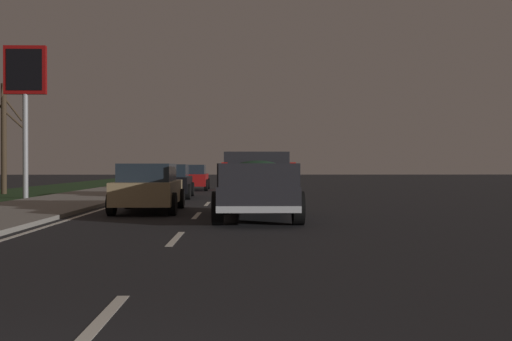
{
  "coord_description": "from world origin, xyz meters",
  "views": [
    {
      "loc": [
        -2.77,
        -1.34,
        1.47
      ],
      "look_at": [
        16.03,
        -1.78,
        1.33
      ],
      "focal_mm": 42.25,
      "sensor_mm": 36.0,
      "label": 1
    }
  ],
  "objects": [
    {
      "name": "gas_price_sign",
      "position": [
        24.78,
        8.5,
        5.21
      ],
      "size": [
        0.27,
        1.9,
        6.93
      ],
      "color": "#99999E",
      "rests_on": "ground"
    },
    {
      "name": "pickup_truck",
      "position": [
        13.98,
        -1.75,
        0.98
      ],
      "size": [
        5.44,
        2.31,
        1.87
      ],
      "color": "#232328",
      "rests_on": "ground"
    },
    {
      "name": "lane_markings",
      "position": [
        28.88,
        2.51,
        0.0
      ],
      "size": [
        108.0,
        3.54,
        0.01
      ],
      "color": "silver",
      "rests_on": "ground"
    },
    {
      "name": "sedan_red",
      "position": [
        33.95,
        1.69,
        0.78
      ],
      "size": [
        4.43,
        2.07,
        1.54
      ],
      "color": "maroon",
      "rests_on": "ground"
    },
    {
      "name": "sedan_black",
      "position": [
        24.92,
        1.96,
        0.78
      ],
      "size": [
        4.45,
        2.11,
        1.54
      ],
      "color": "black",
      "rests_on": "ground"
    },
    {
      "name": "ground",
      "position": [
        27.0,
        0.0,
        0.0
      ],
      "size": [
        144.0,
        144.0,
        0.0
      ],
      "primitive_type": "plane",
      "color": "black"
    },
    {
      "name": "bare_tree_far",
      "position": [
        28.99,
        11.11,
        3.08
      ],
      "size": [
        1.95,
        2.18,
        5.78
      ],
      "color": "#423323",
      "rests_on": "ground"
    },
    {
      "name": "sedan_tan",
      "position": [
        16.54,
        1.65,
        0.78
      ],
      "size": [
        4.44,
        2.08,
        1.54
      ],
      "color": "#9E845B",
      "rests_on": "ground"
    },
    {
      "name": "sidewalk_shoulder",
      "position": [
        27.0,
        5.7,
        0.06
      ],
      "size": [
        108.0,
        4.0,
        0.12
      ],
      "primitive_type": "cube",
      "color": "gray",
      "rests_on": "ground"
    }
  ]
}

